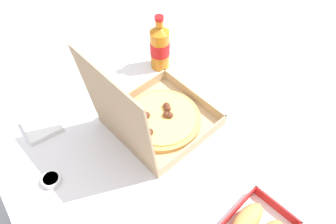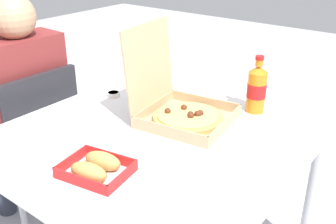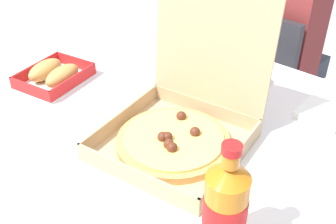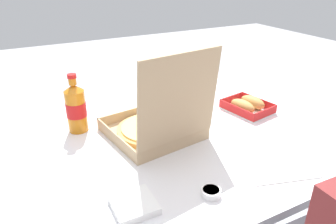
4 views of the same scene
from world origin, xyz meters
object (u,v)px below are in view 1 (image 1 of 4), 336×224
Objects in this scene: cola_bottle at (160,46)px; napkin_pile at (42,126)px; dipping_sauce_cup at (51,180)px; pizza_box_open at (155,118)px.

cola_bottle is 0.50m from napkin_pile.
napkin_pile is 0.21m from dipping_sauce_cup.
pizza_box_open reaches higher than napkin_pile.
cola_bottle is (0.24, -0.18, 0.05)m from pizza_box_open.
pizza_box_open is 6.62× the size of dipping_sauce_cup.
cola_bottle is 0.60m from dipping_sauce_cup.
dipping_sauce_cup is at bearing 165.74° from napkin_pile.
pizza_box_open is at bearing -124.70° from napkin_pile.
cola_bottle is at bearing -86.90° from napkin_pile.
napkin_pile is at bearing 55.30° from pizza_box_open.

